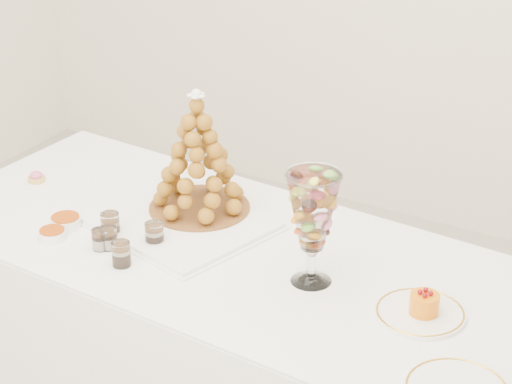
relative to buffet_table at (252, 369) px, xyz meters
The scene contains 14 objects.
buffet_table is the anchor object (origin of this frame).
lace_tray 0.52m from the buffet_table, 169.16° to the left, with size 0.55×0.41×0.02m, color white.
macaron_vase 0.64m from the buffet_table, ahead, with size 0.15×0.15×0.32m.
cake_plate 0.67m from the buffet_table, ahead, with size 0.24×0.24×0.01m, color white.
pink_tart 0.96m from the buffet_table, behind, with size 0.06×0.06×0.04m.
verrine_a 0.61m from the buffet_table, 165.09° to the right, with size 0.06×0.06×0.08m, color white.
verrine_b 0.60m from the buffet_table, 156.03° to the right, with size 0.05×0.05×0.07m, color white.
verrine_c 0.52m from the buffet_table, 161.44° to the right, with size 0.05×0.05×0.07m, color white.
verrine_d 0.61m from the buffet_table, 155.09° to the right, with size 0.05×0.05×0.06m, color white.
verrine_e 0.57m from the buffet_table, 141.81° to the right, with size 0.05×0.05×0.07m, color white.
ramekin_back 0.72m from the buffet_table, 167.41° to the right, with size 0.10×0.10×0.03m, color white.
ramekin_front 0.73m from the buffet_table, 159.70° to the right, with size 0.08×0.08×0.03m, color white.
croquembouche 0.68m from the buffet_table, 152.19° to the left, with size 0.31×0.31×0.39m.
mousse_cake 0.70m from the buffet_table, ahead, with size 0.08×0.08×0.07m.
Camera 1 is at (1.36, -2.03, 2.22)m, focal length 70.00 mm.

